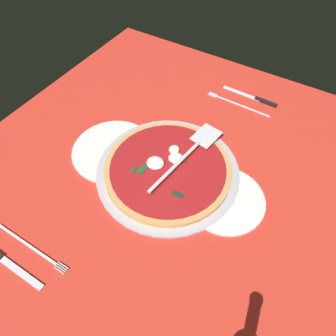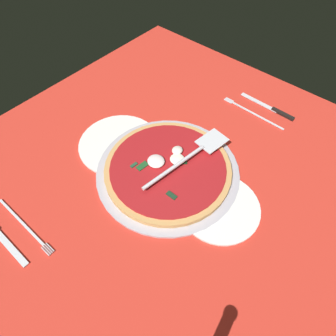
{
  "view_description": "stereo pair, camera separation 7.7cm",
  "coord_description": "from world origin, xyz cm",
  "px_view_note": "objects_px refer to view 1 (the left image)",
  "views": [
    {
      "loc": [
        21.93,
        -39.81,
        64.05
      ],
      "look_at": [
        -2.21,
        0.05,
        2.11
      ],
      "focal_mm": 31.12,
      "sensor_mm": 36.0,
      "label": 1
    },
    {
      "loc": [
        28.2,
        -35.26,
        64.05
      ],
      "look_at": [
        -2.21,
        0.05,
        2.11
      ],
      "focal_mm": 31.12,
      "sensor_mm": 36.0,
      "label": 2
    }
  ],
  "objects_px": {
    "dinner_plate_left": "(113,150)",
    "dinner_plate_right": "(225,200)",
    "place_setting_far": "(246,102)",
    "place_setting_near": "(17,254)",
    "pizza_server": "(188,153)",
    "pizza": "(168,168)"
  },
  "relations": [
    {
      "from": "dinner_plate_left",
      "to": "place_setting_far",
      "type": "xyz_separation_m",
      "value": [
        0.25,
        0.4,
        -0.0
      ]
    },
    {
      "from": "place_setting_near",
      "to": "place_setting_far",
      "type": "xyz_separation_m",
      "value": [
        0.24,
        0.75,
        -0.0
      ]
    },
    {
      "from": "dinner_plate_left",
      "to": "dinner_plate_right",
      "type": "distance_m",
      "value": 0.34
    },
    {
      "from": "place_setting_far",
      "to": "place_setting_near",
      "type": "bearing_deg",
      "value": 73.18
    },
    {
      "from": "dinner_plate_right",
      "to": "pizza",
      "type": "xyz_separation_m",
      "value": [
        -0.17,
        0.0,
        0.01
      ]
    },
    {
      "from": "dinner_plate_right",
      "to": "place_setting_near",
      "type": "relative_size",
      "value": 0.9
    },
    {
      "from": "dinner_plate_left",
      "to": "place_setting_near",
      "type": "distance_m",
      "value": 0.35
    },
    {
      "from": "place_setting_far",
      "to": "dinner_plate_right",
      "type": "bearing_deg",
      "value": 105.34
    },
    {
      "from": "pizza_server",
      "to": "place_setting_far",
      "type": "distance_m",
      "value": 0.33
    },
    {
      "from": "pizza",
      "to": "place_setting_near",
      "type": "bearing_deg",
      "value": -114.6
    },
    {
      "from": "dinner_plate_left",
      "to": "place_setting_far",
      "type": "height_order",
      "value": "place_setting_far"
    },
    {
      "from": "dinner_plate_right",
      "to": "place_setting_near",
      "type": "height_order",
      "value": "place_setting_near"
    },
    {
      "from": "pizza_server",
      "to": "place_setting_near",
      "type": "distance_m",
      "value": 0.47
    },
    {
      "from": "dinner_plate_left",
      "to": "dinner_plate_right",
      "type": "bearing_deg",
      "value": 2.62
    },
    {
      "from": "dinner_plate_left",
      "to": "pizza",
      "type": "height_order",
      "value": "pizza"
    },
    {
      "from": "pizza_server",
      "to": "place_setting_near",
      "type": "bearing_deg",
      "value": 163.0
    },
    {
      "from": "dinner_plate_left",
      "to": "place_setting_far",
      "type": "distance_m",
      "value": 0.47
    },
    {
      "from": "dinner_plate_left",
      "to": "pizza_server",
      "type": "bearing_deg",
      "value": 19.41
    },
    {
      "from": "pizza",
      "to": "place_setting_near",
      "type": "height_order",
      "value": "pizza"
    },
    {
      "from": "pizza",
      "to": "pizza_server",
      "type": "distance_m",
      "value": 0.07
    },
    {
      "from": "dinner_plate_right",
      "to": "place_setting_near",
      "type": "distance_m",
      "value": 0.5
    },
    {
      "from": "place_setting_far",
      "to": "dinner_plate_left",
      "type": "bearing_deg",
      "value": 59.33
    }
  ]
}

